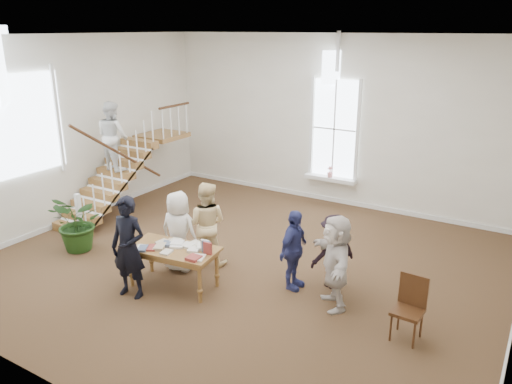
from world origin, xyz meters
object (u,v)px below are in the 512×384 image
Objects in this scene: person_yellow at (206,224)px; floor_plant at (79,223)px; police_officer at (129,248)px; woman_cluster_c at (336,262)px; woman_cluster_b at (334,251)px; side_chair at (410,304)px; woman_cluster_a at (294,250)px; elderly_woman at (179,231)px; library_table at (173,252)px.

person_yellow reaches higher than floor_plant.
person_yellow is 1.37× the size of floor_plant.
police_officer is 1.11× the size of woman_cluster_c.
woman_cluster_c is 1.33× the size of floor_plant.
side_chair is at bearing 93.96° from woman_cluster_b.
person_yellow is at bearing 18.76° from floor_plant.
police_officer is at bearing -161.14° from side_chair.
woman_cluster_a is (2.38, 1.75, -0.17)m from police_officer.
side_chair is at bearing 154.48° from person_yellow.
woman_cluster_b is 1.11× the size of floor_plant.
elderly_woman is at bearing 9.96° from floor_plant.
police_officer is at bearing 128.12° from woman_cluster_a.
elderly_woman is (0.10, 1.25, -0.12)m from police_officer.
woman_cluster_c is 1.64× the size of side_chair.
floor_plant is (-5.60, -0.73, -0.21)m from woman_cluster_c.
woman_cluster_a is at bearing -174.66° from elderly_woman.
woman_cluster_a is 1.08× the size of woman_cluster_b.
person_yellow is 1.03× the size of woman_cluster_c.
person_yellow is at bearing -47.65° from woman_cluster_b.
woman_cluster_c reaches higher than woman_cluster_b.
elderly_woman is at bearing -39.29° from woman_cluster_b.
police_officer is at bearing -101.10° from woman_cluster_c.
woman_cluster_c is at bearing 57.20° from woman_cluster_b.
woman_cluster_c is 1.40m from side_chair.
elderly_woman is at bearing 113.77° from library_table.
library_table is 0.83m from police_officer.
library_table is at bearing 46.37° from police_officer.
floor_plant is (-2.79, 0.17, -0.07)m from library_table.
woman_cluster_b is at bearing 154.64° from side_chair.
police_officer is 4.82m from side_chair.
woman_cluster_b is at bearing 28.06° from police_officer.
library_table is 2.96m from woman_cluster_c.
woman_cluster_b is at bearing 24.19° from library_table.
elderly_woman is 1.59× the size of side_chair.
woman_cluster_c reaches higher than side_chair.
person_yellow is at bearing 85.80° from library_table.
police_officer is 3.63m from woman_cluster_c.
woman_cluster_b is at bearing 168.37° from woman_cluster_c.
library_table is at bearing -167.99° from side_chair.
woman_cluster_a reaches higher than woman_cluster_b.
elderly_woman is 0.97× the size of woman_cluster_c.
woman_cluster_c is (3.18, 0.30, 0.02)m from elderly_woman.
floor_plant reaches higher than side_chair.
woman_cluster_a is 0.75m from woman_cluster_b.
woman_cluster_c is at bearing 172.83° from side_chair.
woman_cluster_a is 1.20× the size of floor_plant.
person_yellow is 1.14× the size of woman_cluster_a.
library_table is 1.25× the size of woman_cluster_b.
police_officer is 1.26m from elderly_woman.
woman_cluster_b is 5.48m from floor_plant.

